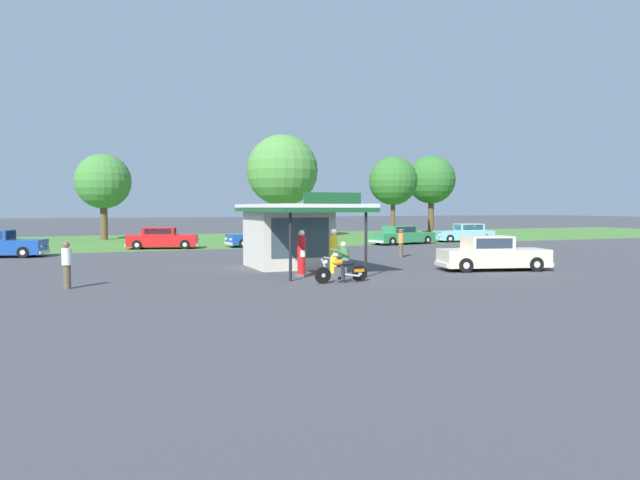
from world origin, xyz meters
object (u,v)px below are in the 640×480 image
at_px(parked_car_back_row_left, 261,237).
at_px(bystander_admiring_sedan, 67,264).
at_px(gas_pump_nearside, 301,255).
at_px(parked_car_back_row_far_left, 465,233).
at_px(motorcycle_with_rider, 342,266).
at_px(featured_classic_sedan, 492,255).
at_px(parked_car_back_row_centre, 402,236).
at_px(parked_car_back_row_centre_left, 162,239).
at_px(bystander_standing_back_lot, 401,242).
at_px(gas_pump_offside, 334,254).

distance_m(parked_car_back_row_left, bystander_admiring_sedan, 23.04).
height_order(gas_pump_nearside, parked_car_back_row_far_left, gas_pump_nearside).
distance_m(motorcycle_with_rider, featured_classic_sedan, 8.35).
xyz_separation_m(motorcycle_with_rider, parked_car_back_row_left, (2.90, 21.24, 0.03)).
xyz_separation_m(parked_car_back_row_centre, bystander_admiring_sedan, (-23.81, -17.75, 0.23)).
relative_size(parked_car_back_row_left, parked_car_back_row_centre_left, 1.01).
relative_size(gas_pump_nearside, parked_car_back_row_centre, 0.34).
bearing_deg(parked_car_back_row_centre_left, featured_classic_sedan, -58.42).
bearing_deg(parked_car_back_row_centre, parked_car_back_row_left, 172.53).
relative_size(parked_car_back_row_centre, bystander_admiring_sedan, 3.42).
bearing_deg(bystander_standing_back_lot, bystander_admiring_sedan, -158.13).
height_order(featured_classic_sedan, parked_car_back_row_centre_left, featured_classic_sedan).
bearing_deg(motorcycle_with_rider, parked_car_back_row_centre, 54.77).
xyz_separation_m(motorcycle_with_rider, parked_car_back_row_far_left, (20.47, 20.61, 0.05)).
distance_m(gas_pump_nearside, motorcycle_with_rider, 2.55).
relative_size(gas_pump_offside, parked_car_back_row_far_left, 0.38).
relative_size(motorcycle_with_rider, parked_car_back_row_centre, 0.39).
relative_size(parked_car_back_row_centre_left, bystander_admiring_sedan, 3.08).
bearing_deg(gas_pump_nearside, parked_car_back_row_left, 78.85).
xyz_separation_m(gas_pump_nearside, gas_pump_offside, (1.47, 0.00, 0.01)).
bearing_deg(parked_car_back_row_centre, featured_classic_sedan, -107.44).
height_order(gas_pump_offside, bystander_admiring_sedan, gas_pump_offside).
distance_m(gas_pump_nearside, parked_car_back_row_left, 19.19).
bearing_deg(gas_pump_nearside, parked_car_back_row_centre_left, 99.97).
bearing_deg(bystander_standing_back_lot, gas_pump_offside, -136.69).
bearing_deg(gas_pump_nearside, gas_pump_offside, 0.00).
relative_size(gas_pump_nearside, bystander_standing_back_lot, 1.19).
height_order(gas_pump_nearside, gas_pump_offside, gas_pump_offside).
relative_size(parked_car_back_row_centre, parked_car_back_row_far_left, 1.11).
xyz_separation_m(gas_pump_offside, featured_classic_sedan, (7.56, -0.93, -0.19)).
relative_size(parked_car_back_row_far_left, bystander_admiring_sedan, 3.09).
distance_m(motorcycle_with_rider, parked_car_back_row_centre_left, 22.08).
height_order(parked_car_back_row_far_left, bystander_standing_back_lot, bystander_standing_back_lot).
distance_m(featured_classic_sedan, parked_car_back_row_far_left, 22.71).
bearing_deg(parked_car_back_row_centre_left, motorcycle_with_rider, -79.05).
distance_m(parked_car_back_row_far_left, parked_car_back_row_centre_left, 24.68).
relative_size(gas_pump_offside, bystander_admiring_sedan, 1.17).
bearing_deg(gas_pump_offside, parked_car_back_row_centre_left, 104.15).
xyz_separation_m(gas_pump_nearside, bystander_admiring_sedan, (-9.02, -0.37, -0.01)).
relative_size(featured_classic_sedan, parked_car_back_row_far_left, 1.02).
xyz_separation_m(gas_pump_nearside, parked_car_back_row_centre, (14.78, 17.38, -0.23)).
bearing_deg(bystander_admiring_sedan, parked_car_back_row_centre, 36.71).
bearing_deg(motorcycle_with_rider, bystander_standing_back_lot, 49.55).
height_order(featured_classic_sedan, parked_car_back_row_left, featured_classic_sedan).
distance_m(parked_car_back_row_centre, parked_car_back_row_far_left, 6.54).
bearing_deg(parked_car_back_row_far_left, motorcycle_with_rider, -134.80).
distance_m(parked_car_back_row_far_left, bystander_standing_back_lot, 17.15).
relative_size(parked_car_back_row_left, parked_car_back_row_far_left, 1.00).
bearing_deg(motorcycle_with_rider, parked_car_back_row_centre_left, 100.95).
relative_size(parked_car_back_row_far_left, parked_car_back_row_centre_left, 1.00).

